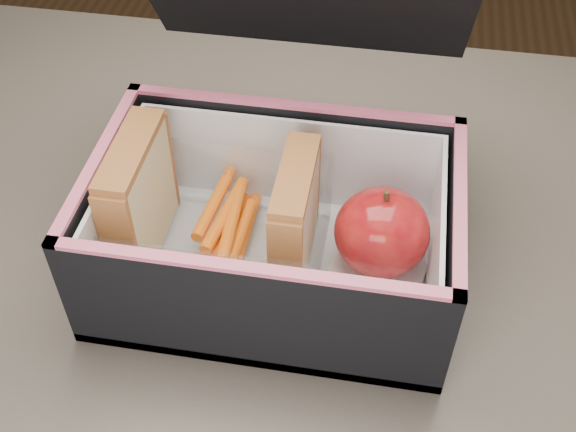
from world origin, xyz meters
TOP-DOWN VIEW (x-y plane):
  - kitchen_table at (0.00, 0.00)m, footprint 1.20×0.80m
  - lunch_bag at (-0.04, 0.00)m, footprint 0.30×0.31m
  - plastic_tub at (-0.09, -0.00)m, footprint 0.18×0.13m
  - sandwich_left at (-0.15, -0.00)m, footprint 0.03×0.10m
  - sandwich_right at (-0.02, -0.00)m, footprint 0.03×0.10m
  - carrot_sticks at (-0.08, 0.01)m, footprint 0.05×0.15m
  - paper_napkin at (0.06, 0.01)m, footprint 0.09×0.10m
  - red_apple at (0.05, 0.01)m, footprint 0.09×0.09m

SIDE VIEW (x-z plane):
  - kitchen_table at x=0.00m, z-range 0.28..1.03m
  - paper_napkin at x=0.06m, z-range 0.76..0.77m
  - carrot_sticks at x=-0.08m, z-range 0.77..0.80m
  - plastic_tub at x=-0.09m, z-range 0.76..0.84m
  - red_apple at x=0.05m, z-range 0.77..0.85m
  - lunch_bag at x=-0.04m, z-range 0.68..0.95m
  - sandwich_right at x=-0.02m, z-range 0.77..0.87m
  - sandwich_left at x=-0.15m, z-range 0.77..0.88m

